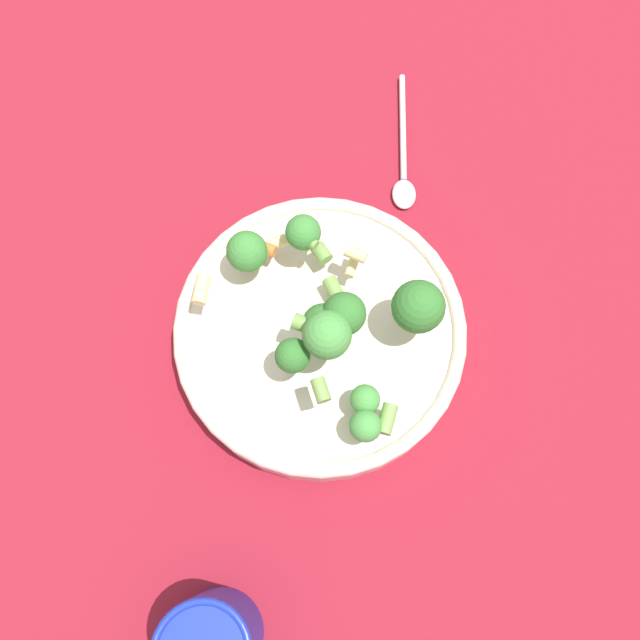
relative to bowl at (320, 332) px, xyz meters
name	(u,v)px	position (x,y,z in m)	size (l,w,h in m)	color
ground_plane	(320,339)	(0.00, 0.00, -0.02)	(3.00, 3.00, 0.00)	maroon
bowl	(320,332)	(0.00, 0.00, 0.00)	(0.28, 0.28, 0.04)	beige
pasta_salad	(335,312)	(0.01, 0.00, 0.06)	(0.22, 0.22, 0.08)	#8CB766
spoon	(403,165)	(0.13, 0.18, -0.02)	(0.06, 0.17, 0.01)	silver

